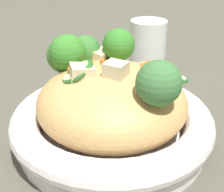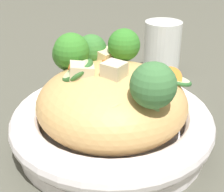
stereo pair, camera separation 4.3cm
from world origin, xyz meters
name	(u,v)px [view 2 (the right image)]	position (x,y,z in m)	size (l,w,h in m)	color
ground_plane	(112,143)	(0.00, 0.00, 0.00)	(3.00, 3.00, 0.00)	#4C4C41
serving_bowl	(112,125)	(0.00, 0.00, 0.03)	(0.27, 0.27, 0.06)	white
noodle_heap	(112,102)	(0.00, 0.00, 0.06)	(0.20, 0.20, 0.10)	tan
broccoli_florets	(100,58)	(-0.02, -0.03, 0.11)	(0.17, 0.21, 0.07)	#9BB476
carrot_coins	(121,72)	(-0.01, 0.01, 0.10)	(0.09, 0.14, 0.04)	orange
zucchini_slices	(128,77)	(-0.01, 0.02, 0.10)	(0.13, 0.17, 0.04)	beige
chicken_chunks	(118,72)	(0.00, 0.01, 0.11)	(0.11, 0.13, 0.04)	beige
drinking_glass	(162,50)	(-0.25, -0.01, 0.05)	(0.07, 0.07, 0.11)	silver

